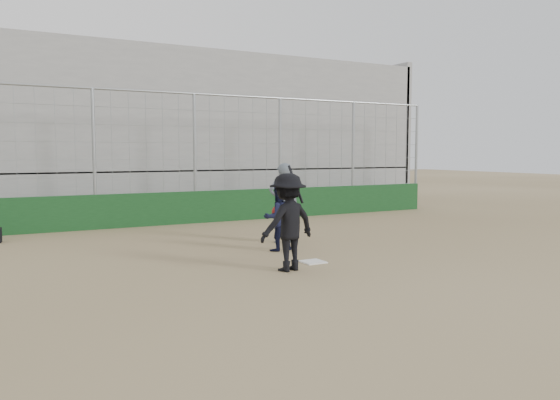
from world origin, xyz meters
name	(u,v)px	position (x,y,z in m)	size (l,w,h in m)	color
ground	(313,262)	(0.00, 0.00, 0.00)	(90.00, 90.00, 0.00)	brown
home_plate	(313,262)	(0.00, 0.00, 0.01)	(0.44, 0.44, 0.02)	white
backstop	(195,192)	(0.00, 7.00, 0.96)	(18.10, 0.25, 4.04)	#113817
bleachers	(152,134)	(0.00, 11.95, 2.92)	(20.25, 6.70, 6.98)	gray
batter_at_plate	(288,222)	(-0.80, -0.41, 0.91)	(1.28, 0.88, 1.96)	black
catcher_crouched	(278,228)	(-0.01, 1.47, 0.51)	(0.77, 0.63, 1.02)	black
umpire	(283,207)	(0.63, 2.40, 0.88)	(0.71, 0.47, 1.75)	#525C67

